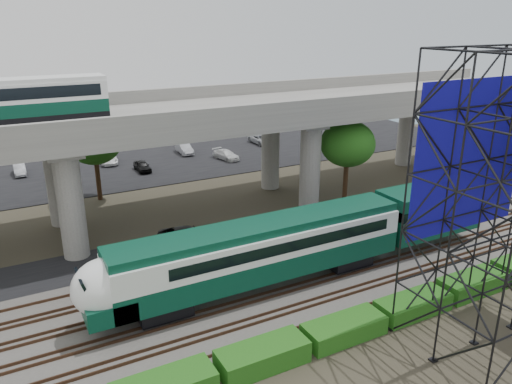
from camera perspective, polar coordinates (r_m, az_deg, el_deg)
ground at (r=30.85m, az=3.47°, el=-12.63°), size 140.00×140.00×0.00m
ballast_bed at (r=32.27m, az=1.59°, el=-10.84°), size 90.00×12.00×0.20m
service_road at (r=39.07m, az=-4.63°, el=-5.37°), size 90.00×5.00×0.08m
parking_lot at (r=60.12m, az=-13.71°, el=3.03°), size 90.00×18.00×0.08m
harbor_water at (r=81.07m, az=-17.81°, el=6.77°), size 140.00×40.00×0.03m
rail_tracks at (r=32.18m, az=1.59°, el=-10.57°), size 90.00×9.52×0.16m
commuter_train at (r=31.72m, az=4.17°, el=-5.78°), size 29.30×3.06×4.30m
overpass at (r=41.15m, az=-9.20°, el=7.71°), size 80.00×12.00×12.40m
hedge_strip at (r=28.12m, az=10.05°, el=-15.07°), size 34.60×1.80×1.20m
trees at (r=40.89m, az=-14.08°, el=3.49°), size 40.94×16.94×7.69m
suv at (r=38.12m, az=-7.65°, el=-4.98°), size 5.22×3.69×1.32m
parked_cars at (r=60.02m, az=-12.55°, el=3.72°), size 37.76×9.34×1.29m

